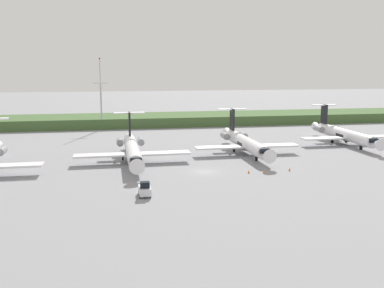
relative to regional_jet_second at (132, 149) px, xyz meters
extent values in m
plane|color=gray|center=(12.45, 18.84, -2.54)|extent=(500.00, 500.00, 0.00)
cube|color=#426033|center=(12.45, 57.48, -0.95)|extent=(320.00, 20.00, 3.17)
cube|color=white|center=(-21.57, -7.94, -0.69)|extent=(11.00, 3.20, 0.36)
cylinder|color=gray|center=(-25.22, 2.26, 0.11)|extent=(1.50, 3.40, 1.50)
cylinder|color=white|center=(0.00, -0.59, -0.09)|extent=(2.70, 24.00, 2.70)
cone|color=white|center=(0.00, -14.09, -0.09)|extent=(2.70, 3.00, 2.70)
cone|color=white|center=(0.00, 13.41, -0.09)|extent=(2.30, 4.00, 2.29)
cube|color=black|center=(0.00, -12.19, 0.39)|extent=(2.02, 1.80, 0.90)
cylinder|color=black|center=(0.00, -0.59, -0.24)|extent=(2.76, 3.60, 2.76)
cube|color=white|center=(-5.91, -1.59, -0.69)|extent=(11.00, 3.20, 0.36)
cube|color=white|center=(5.91, -1.59, -0.69)|extent=(11.00, 3.20, 0.36)
cube|color=black|center=(0.00, 10.41, 3.86)|extent=(0.36, 3.20, 5.20)
cube|color=white|center=(0.00, 10.71, 6.26)|extent=(6.80, 1.80, 0.24)
cylinder|color=gray|center=(-2.25, 8.61, 0.11)|extent=(1.50, 3.40, 1.50)
cylinder|color=gray|center=(2.25, 8.61, 0.11)|extent=(1.50, 3.40, 1.50)
cylinder|color=gray|center=(0.00, -8.03, -1.54)|extent=(0.20, 0.20, 0.65)
cylinder|color=black|center=(0.00, -8.03, -2.09)|extent=(0.30, 0.90, 0.90)
cylinder|color=black|center=(-1.90, 1.81, -2.09)|extent=(0.35, 0.90, 0.90)
cylinder|color=black|center=(1.90, 1.81, -2.09)|extent=(0.35, 0.90, 0.90)
cylinder|color=white|center=(24.83, 3.51, -0.09)|extent=(2.70, 24.00, 2.70)
cone|color=white|center=(24.83, -9.99, -0.09)|extent=(2.70, 3.00, 2.70)
cone|color=white|center=(24.83, 17.51, -0.09)|extent=(2.30, 4.00, 2.29)
cube|color=black|center=(24.83, -8.09, 0.39)|extent=(2.02, 1.80, 0.90)
cylinder|color=black|center=(24.83, 3.51, -0.24)|extent=(2.76, 3.60, 2.76)
cube|color=white|center=(18.92, 2.51, -0.69)|extent=(11.00, 3.20, 0.36)
cube|color=white|center=(30.73, 2.51, -0.69)|extent=(11.00, 3.20, 0.36)
cube|color=black|center=(24.83, 14.51, 3.86)|extent=(0.36, 3.20, 5.20)
cube|color=white|center=(24.83, 14.81, 6.26)|extent=(6.80, 1.80, 0.24)
cylinder|color=gray|center=(22.58, 12.71, 0.11)|extent=(1.50, 3.40, 1.50)
cylinder|color=gray|center=(27.08, 12.71, 0.11)|extent=(1.50, 3.40, 1.50)
cylinder|color=gray|center=(24.83, -3.93, -1.54)|extent=(0.20, 0.20, 0.65)
cylinder|color=black|center=(24.83, -3.93, -2.09)|extent=(0.30, 0.90, 0.90)
cylinder|color=black|center=(22.93, 5.91, -2.09)|extent=(0.35, 0.90, 0.90)
cylinder|color=black|center=(26.73, 5.91, -2.09)|extent=(0.35, 0.90, 0.90)
cylinder|color=white|center=(52.57, 10.72, -0.09)|extent=(2.70, 24.00, 2.70)
cone|color=white|center=(52.57, -2.78, -0.09)|extent=(2.70, 3.00, 2.70)
cone|color=white|center=(52.57, 24.72, -0.09)|extent=(2.30, 4.00, 2.29)
cube|color=black|center=(52.57, -0.88, 0.39)|extent=(2.03, 1.80, 0.90)
cylinder|color=black|center=(52.57, 10.72, -0.24)|extent=(2.76, 3.60, 2.76)
cube|color=white|center=(46.66, 9.72, -0.69)|extent=(11.00, 3.20, 0.36)
cube|color=white|center=(58.47, 9.72, -0.69)|extent=(11.00, 3.20, 0.36)
cube|color=black|center=(52.57, 21.72, 3.86)|extent=(0.36, 3.20, 5.20)
cube|color=white|center=(52.57, 22.02, 6.26)|extent=(6.80, 1.80, 0.24)
cylinder|color=gray|center=(50.32, 19.92, 0.11)|extent=(1.50, 3.40, 1.50)
cylinder|color=gray|center=(54.82, 19.92, 0.11)|extent=(1.50, 3.40, 1.50)
cylinder|color=gray|center=(52.57, 3.28, -1.54)|extent=(0.20, 0.20, 0.65)
cylinder|color=black|center=(52.57, 3.28, -2.09)|extent=(0.30, 0.90, 0.90)
cylinder|color=black|center=(50.67, 13.12, -2.09)|extent=(0.35, 0.90, 0.90)
cylinder|color=black|center=(54.47, 13.12, -2.09)|extent=(0.35, 0.90, 0.90)
cylinder|color=#B2B2B7|center=(-6.83, 47.86, 4.34)|extent=(0.50, 0.50, 13.75)
cylinder|color=#B2B2B7|center=(-6.83, 47.86, 14.92)|extent=(0.28, 0.28, 7.41)
cube|color=#B2B2B7|center=(-6.83, 47.86, 11.62)|extent=(4.40, 0.20, 0.20)
sphere|color=red|center=(-6.83, 47.86, 18.87)|extent=(0.50, 0.50, 0.50)
cube|color=silver|center=(0.55, -24.38, -1.69)|extent=(1.70, 3.20, 1.10)
cube|color=black|center=(0.55, -24.94, -0.69)|extent=(1.36, 1.10, 0.90)
cylinder|color=black|center=(-0.20, -25.34, -2.24)|extent=(0.22, 0.60, 0.60)
cylinder|color=black|center=(1.30, -25.34, -2.24)|extent=(0.22, 0.60, 0.60)
cylinder|color=black|center=(-0.20, -23.42, -2.24)|extent=(0.22, 0.60, 0.60)
cylinder|color=black|center=(1.30, -23.42, -2.24)|extent=(0.22, 0.60, 0.60)
cone|color=orange|center=(20.03, -13.72, -2.26)|extent=(0.44, 0.44, 0.55)
cone|color=orange|center=(22.90, -13.73, -2.26)|extent=(0.44, 0.44, 0.55)
cone|color=orange|center=(27.97, -13.37, -2.26)|extent=(0.44, 0.44, 0.55)
camera|label=1|loc=(-3.97, -86.70, 16.18)|focal=40.75mm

